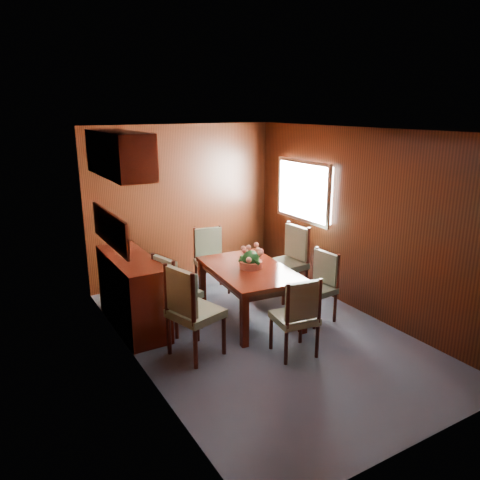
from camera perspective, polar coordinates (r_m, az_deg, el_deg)
ground at (r=5.77m, az=2.68°, el=-11.33°), size 4.50×4.50×0.00m
room_shell at (r=5.45m, az=0.06°, el=5.26°), size 3.06×4.52×2.41m
sideboard at (r=5.93m, az=-12.95°, el=-6.18°), size 0.48×1.40×0.90m
dining_table at (r=5.95m, az=1.16°, el=-4.30°), size 1.03×1.52×0.68m
chair_left_near at (r=5.05m, az=-6.12°, el=-8.12°), size 0.60×0.62×1.06m
chair_left_far at (r=5.69m, az=-8.18°, el=-5.91°), size 0.54×0.55×0.97m
chair_right_near at (r=6.03m, az=9.68°, el=-5.09°), size 0.44×0.46×0.90m
chair_right_far at (r=6.69m, az=6.14°, el=-2.11°), size 0.50×0.52×1.04m
chair_head at (r=5.10m, az=7.06°, el=-8.85°), size 0.49×0.47×0.92m
chair_foot at (r=6.91m, az=-3.63°, el=-1.94°), size 0.51×0.49×0.94m
flower_centerpiece at (r=5.88m, az=1.33°, el=-2.01°), size 0.31×0.31×0.31m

